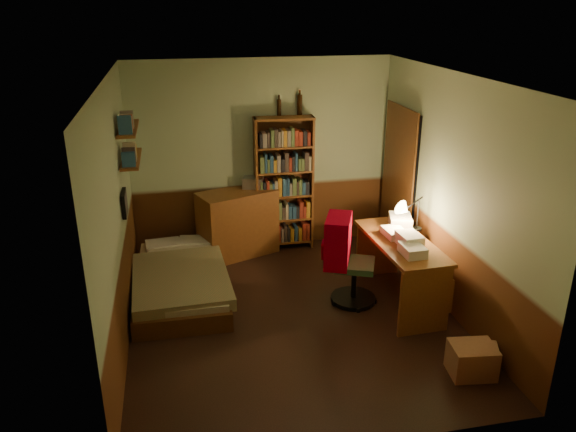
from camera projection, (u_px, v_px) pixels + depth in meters
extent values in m
cube|color=black|center=(293.00, 317.00, 6.24)|extent=(3.50, 4.00, 0.02)
cube|color=silver|center=(293.00, 76.00, 5.29)|extent=(3.50, 4.00, 0.02)
cube|color=#9EB58D|center=(262.00, 156.00, 7.60)|extent=(3.50, 0.02, 2.60)
cube|color=#9EB58D|center=(116.00, 219.00, 5.43)|extent=(0.02, 4.00, 2.60)
cube|color=#9EB58D|center=(451.00, 195.00, 6.10)|extent=(0.02, 4.00, 2.60)
cube|color=#9EB58D|center=(353.00, 304.00, 3.93)|extent=(3.50, 0.02, 2.60)
cube|color=black|center=(400.00, 185.00, 7.38)|extent=(0.06, 0.90, 2.00)
cube|color=#442610|center=(397.00, 185.00, 7.38)|extent=(0.02, 0.98, 2.08)
cube|color=#728553|center=(180.00, 271.00, 6.63)|extent=(1.04, 1.92, 0.57)
cube|color=brown|center=(238.00, 223.00, 7.61)|extent=(1.13, 0.84, 0.90)
cube|color=#B2B2B7|center=(253.00, 182.00, 7.58)|extent=(0.32, 0.28, 0.15)
cube|color=brown|center=(284.00, 185.00, 7.64)|extent=(0.81, 0.29, 1.85)
cylinder|color=black|center=(279.00, 108.00, 7.36)|extent=(0.07, 0.07, 0.21)
cylinder|color=black|center=(300.00, 105.00, 7.40)|extent=(0.09, 0.09, 0.27)
cube|color=brown|center=(399.00, 271.00, 6.42)|extent=(0.65, 1.45, 0.77)
cube|color=silver|center=(400.00, 221.00, 6.64)|extent=(0.33, 0.39, 0.13)
cone|color=black|center=(418.00, 208.00, 6.48)|extent=(0.16, 0.16, 0.54)
cube|color=#325C36|center=(355.00, 260.00, 6.36)|extent=(0.66, 0.63, 1.05)
cube|color=#AB0019|center=(362.00, 190.00, 6.13)|extent=(0.43, 0.55, 0.57)
cube|color=brown|center=(131.00, 159.00, 6.35)|extent=(0.20, 0.90, 0.03)
cube|color=brown|center=(128.00, 128.00, 6.22)|extent=(0.20, 0.90, 0.03)
cube|color=black|center=(124.00, 203.00, 6.00)|extent=(0.04, 0.32, 0.26)
cube|color=#A4704C|center=(472.00, 360.00, 5.23)|extent=(0.44, 0.37, 0.30)
cube|color=#A4704C|center=(480.00, 356.00, 5.35)|extent=(0.39, 0.36, 0.22)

